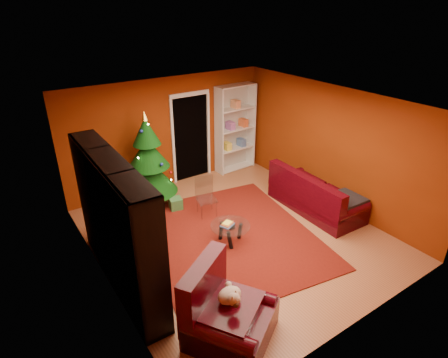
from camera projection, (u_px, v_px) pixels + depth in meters
floor at (235, 236)px, 7.34m from camera, size 5.00×5.50×0.05m
ceiling at (238, 102)px, 6.17m from camera, size 5.00×5.50×0.05m
wall_back at (168, 133)px, 8.82m from camera, size 5.00×0.05×2.60m
wall_left at (97, 216)px, 5.48m from camera, size 0.05×5.50×2.60m
wall_right at (332, 146)px, 8.03m from camera, size 0.05×5.50×2.60m
doorway at (191, 139)px, 9.20m from camera, size 1.06×0.60×2.16m
rug at (229, 237)px, 7.24m from camera, size 3.62×4.05×0.02m
media_unit at (117, 225)px, 5.67m from camera, size 0.48×2.83×2.17m
christmas_tree at (149, 160)px, 8.08m from camera, size 1.44×1.44×2.11m
gift_box_green at (176, 204)px, 8.15m from camera, size 0.31×0.31×0.26m
gift_box_red at (136, 198)px, 8.42m from camera, size 0.24×0.24×0.22m
white_bookshelf at (235, 129)px, 9.66m from camera, size 1.08×0.43×2.31m
armchair at (231, 311)px, 4.95m from camera, size 1.57×1.57×0.89m
dog at (230, 295)px, 4.91m from camera, size 0.50×0.47×0.29m
sofa at (317, 191)px, 8.02m from camera, size 1.01×2.13×0.90m
coffee_table at (230, 234)px, 7.01m from camera, size 0.98×0.98×0.47m
acrylic_chair at (207, 199)px, 7.81m from camera, size 0.49×0.51×0.77m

